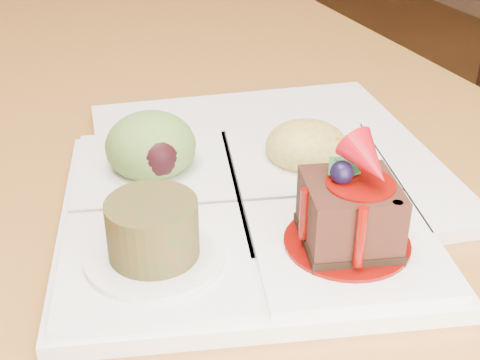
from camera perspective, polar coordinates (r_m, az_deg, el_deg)
name	(u,v)px	position (r m, az deg, el deg)	size (l,w,h in m)	color
sampler_plate	(237,195)	(0.48, -0.27, -1.33)	(0.31, 0.31, 0.10)	silver
second_plate	(265,161)	(0.56, 2.17, 1.60)	(0.27, 0.27, 0.01)	silver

